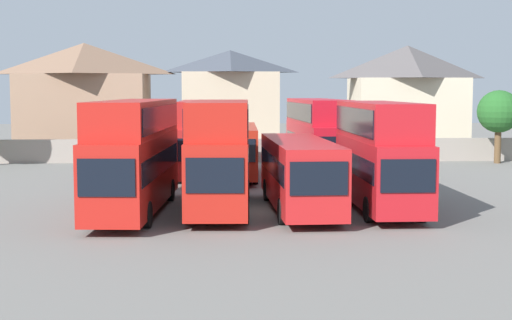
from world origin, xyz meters
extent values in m
plane|color=slate|center=(0.00, 18.00, 0.00)|extent=(140.00, 140.00, 0.00)
cube|color=gray|center=(0.00, 23.37, 0.90)|extent=(56.00, 0.50, 1.80)
cube|color=#B21B15|center=(-5.69, -0.14, 1.96)|extent=(3.28, 12.00, 3.20)
cube|color=black|center=(-6.10, -6.07, 2.34)|extent=(2.18, 0.23, 1.44)
cube|color=black|center=(-5.69, -0.14, 2.34)|extent=(3.26, 11.06, 1.01)
cube|color=#B21B15|center=(-5.67, 0.16, 4.34)|extent=(3.19, 11.41, 1.58)
cube|color=black|center=(-5.67, 0.16, 4.34)|extent=(3.24, 10.82, 1.11)
cylinder|color=black|center=(-4.81, -3.89, 0.55)|extent=(0.38, 1.12, 1.10)
cylinder|color=black|center=(-7.08, -3.73, 0.55)|extent=(0.38, 1.12, 1.10)
cylinder|color=black|center=(-4.31, 3.45, 0.55)|extent=(0.38, 1.12, 1.10)
cylinder|color=black|center=(-6.57, 3.61, 0.55)|extent=(0.38, 1.12, 1.10)
cube|color=#B01D14|center=(-1.82, 0.06, 1.91)|extent=(3.05, 10.32, 3.10)
cube|color=black|center=(-2.04, -5.07, 2.28)|extent=(2.28, 0.18, 1.40)
cube|color=black|center=(-1.82, 0.06, 2.28)|extent=(3.05, 9.51, 0.98)
cube|color=#B01D14|center=(-1.80, 0.31, 4.28)|extent=(2.97, 9.81, 1.64)
cube|color=black|center=(-1.80, 0.31, 4.28)|extent=(3.04, 9.31, 1.15)
cylinder|color=black|center=(-0.76, -3.16, 0.55)|extent=(0.35, 1.11, 1.10)
cylinder|color=black|center=(-3.15, -3.05, 0.55)|extent=(0.35, 1.11, 1.10)
cylinder|color=black|center=(-0.48, 3.17, 0.55)|extent=(0.35, 1.11, 1.10)
cylinder|color=black|center=(-2.87, 3.28, 0.55)|extent=(0.35, 1.11, 1.10)
cube|color=red|center=(1.86, 0.00, 1.83)|extent=(2.88, 10.92, 2.94)
cube|color=black|center=(2.00, -5.45, 2.18)|extent=(2.28, 0.14, 1.32)
cube|color=black|center=(1.86, 0.00, 2.18)|extent=(2.90, 10.05, 0.93)
cylinder|color=black|center=(3.14, -3.33, 0.55)|extent=(0.33, 1.11, 1.10)
cylinder|color=black|center=(0.75, -3.40, 0.55)|extent=(0.33, 1.11, 1.10)
cylinder|color=black|center=(2.96, 3.39, 0.55)|extent=(0.33, 1.11, 1.10)
cylinder|color=black|center=(0.57, 3.33, 0.55)|extent=(0.33, 1.11, 1.10)
cube|color=red|center=(5.62, 0.01, 1.85)|extent=(2.52, 10.01, 2.99)
cube|color=black|center=(5.63, -5.01, 2.21)|extent=(2.21, 0.08, 1.34)
cube|color=black|center=(5.62, 0.01, 2.21)|extent=(2.56, 9.21, 0.94)
cube|color=red|center=(5.62, 0.26, 4.19)|extent=(2.47, 9.51, 1.70)
cube|color=black|center=(5.62, 0.26, 4.19)|extent=(2.56, 9.01, 1.19)
cylinder|color=black|center=(6.78, -3.09, 0.55)|extent=(0.30, 1.10, 1.10)
cylinder|color=black|center=(4.47, -3.09, 0.55)|extent=(0.30, 1.10, 1.10)
cylinder|color=black|center=(6.78, 3.12, 0.55)|extent=(0.30, 1.10, 1.10)
cylinder|color=black|center=(4.46, 3.11, 0.55)|extent=(0.30, 1.10, 1.10)
cube|color=#B32120|center=(-3.04, 13.65, 1.83)|extent=(2.64, 10.70, 2.95)
cube|color=black|center=(-3.11, 8.30, 2.19)|extent=(2.20, 0.11, 1.33)
cube|color=black|center=(-3.04, 13.65, 2.19)|extent=(2.67, 9.85, 0.93)
cube|color=#B32120|center=(-3.04, 13.92, 4.10)|extent=(2.58, 10.17, 1.58)
cube|color=black|center=(-3.04, 13.92, 4.10)|extent=(2.66, 9.64, 1.11)
cylinder|color=black|center=(-1.94, 10.33, 0.55)|extent=(0.31, 1.10, 1.10)
cylinder|color=black|center=(-4.24, 10.36, 0.55)|extent=(0.31, 1.10, 1.10)
cylinder|color=black|center=(-1.85, 16.95, 0.55)|extent=(0.31, 1.10, 1.10)
cylinder|color=black|center=(-4.15, 16.98, 0.55)|extent=(0.31, 1.10, 1.10)
cube|color=#B02717|center=(-0.67, 13.32, 1.83)|extent=(2.76, 10.92, 2.94)
cube|color=black|center=(-0.84, 7.88, 2.18)|extent=(2.14, 0.14, 1.32)
cube|color=black|center=(-0.67, 13.32, 2.18)|extent=(2.77, 10.05, 0.93)
cylinder|color=black|center=(0.35, 9.93, 0.55)|extent=(0.33, 1.11, 1.10)
cylinder|color=black|center=(-1.89, 9.99, 0.55)|extent=(0.33, 1.11, 1.10)
cylinder|color=black|center=(0.55, 16.65, 0.55)|extent=(0.33, 1.11, 1.10)
cylinder|color=black|center=(-1.69, 16.72, 0.55)|extent=(0.33, 1.11, 1.10)
cube|color=red|center=(4.56, 13.43, 1.90)|extent=(3.05, 11.28, 3.09)
cube|color=black|center=(4.81, 7.83, 2.27)|extent=(2.25, 0.18, 1.39)
cube|color=black|center=(4.56, 13.43, 2.27)|extent=(3.05, 10.39, 0.97)
cube|color=red|center=(4.55, 13.71, 4.22)|extent=(2.97, 10.72, 1.55)
cube|color=black|center=(4.55, 13.71, 4.22)|extent=(3.04, 10.16, 1.09)
cylinder|color=black|center=(5.89, 10.02, 0.55)|extent=(0.35, 1.11, 1.10)
cylinder|color=black|center=(3.54, 9.91, 0.55)|extent=(0.35, 1.11, 1.10)
cylinder|color=black|center=(5.58, 16.94, 0.55)|extent=(0.35, 1.11, 1.10)
cylinder|color=black|center=(3.23, 16.84, 0.55)|extent=(0.35, 1.11, 1.10)
cube|color=#9E7A60|center=(-13.54, 32.37, 3.47)|extent=(10.86, 7.84, 6.95)
pyramid|color=brown|center=(-13.54, 32.37, 8.31)|extent=(11.41, 8.23, 2.72)
cube|color=#C6B293|center=(-0.72, 32.70, 3.57)|extent=(8.36, 6.48, 7.13)
pyramid|color=#3D424C|center=(-0.72, 32.70, 8.11)|extent=(8.78, 6.81, 1.96)
cube|color=beige|center=(14.95, 31.36, 3.30)|extent=(9.54, 6.77, 6.61)
pyramid|color=#514C4C|center=(14.95, 31.36, 8.04)|extent=(10.01, 7.10, 2.87)
cylinder|color=brown|center=(19.44, 21.37, 1.41)|extent=(0.49, 0.49, 2.82)
sphere|color=#235B23|center=(19.44, 21.37, 3.95)|extent=(3.23, 3.23, 3.23)
camera|label=1|loc=(-1.97, -33.90, 5.65)|focal=52.06mm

